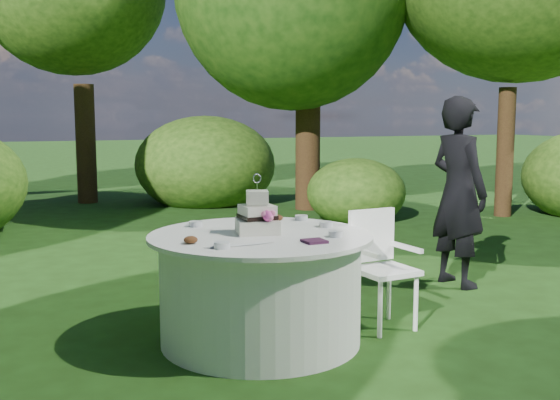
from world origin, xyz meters
The scene contains 9 objects.
ground centered at (0.00, 0.00, 0.00)m, with size 80.00×80.00×0.00m, color #18330E.
napkins centered at (0.20, -0.43, 0.78)m, with size 0.14×0.14×0.02m, color #421C38.
feather_plume centered at (-0.28, -0.33, 0.78)m, with size 0.48×0.07×0.01m, color white.
guest centered at (2.28, 0.70, 0.88)m, with size 0.64×0.42×1.77m, color black.
table centered at (0.00, 0.00, 0.39)m, with size 1.56×1.56×0.77m.
cake centered at (0.00, 0.04, 0.88)m, with size 0.34×0.34×0.42m.
chair centered at (0.95, -0.04, 0.52)m, with size 0.44×0.43×0.88m.
votives centered at (0.15, 0.06, 0.79)m, with size 1.06×0.95×0.04m.
petal_cups centered at (-0.10, 0.17, 0.79)m, with size 0.97×0.71×0.05m.
Camera 1 is at (-1.70, -4.14, 1.58)m, focal length 42.00 mm.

